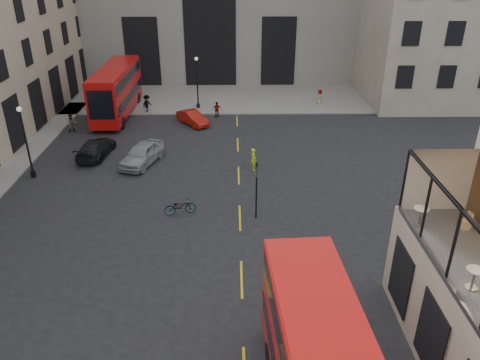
{
  "coord_description": "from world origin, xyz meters",
  "views": [
    {
      "loc": [
        -2.36,
        -12.92,
        15.05
      ],
      "look_at": [
        -2.0,
        11.25,
        3.0
      ],
      "focal_mm": 35.0,
      "sensor_mm": 36.0,
      "label": 1
    }
  ],
  "objects_px": {
    "street_lamp_b": "(197,86)",
    "pedestrian_b": "(147,104)",
    "car_a": "(142,154)",
    "car_b": "(193,118)",
    "cafe_table_far": "(421,214)",
    "pedestrian_d": "(320,97)",
    "pedestrian_a": "(72,123)",
    "street_lamp_a": "(27,147)",
    "bus_far": "(116,88)",
    "cyclist": "(253,159)",
    "car_c": "(96,148)",
    "cafe_chair_d": "(465,224)",
    "pedestrian_c": "(217,110)",
    "cafe_table_mid": "(474,276)",
    "traffic_light_far": "(93,104)",
    "bicycle": "(180,206)",
    "traffic_light_near": "(257,183)"
  },
  "relations": [
    {
      "from": "street_lamp_b",
      "to": "pedestrian_b",
      "type": "distance_m",
      "value": 5.4
    },
    {
      "from": "car_a",
      "to": "car_b",
      "type": "distance_m",
      "value": 9.51
    },
    {
      "from": "cafe_table_far",
      "to": "pedestrian_d",
      "type": "bearing_deg",
      "value": 87.43
    },
    {
      "from": "pedestrian_a",
      "to": "street_lamp_a",
      "type": "bearing_deg",
      "value": -105.89
    },
    {
      "from": "street_lamp_b",
      "to": "cafe_table_far",
      "type": "bearing_deg",
      "value": -69.35
    },
    {
      "from": "bus_far",
      "to": "cyclist",
      "type": "bearing_deg",
      "value": -45.72
    },
    {
      "from": "street_lamp_b",
      "to": "car_b",
      "type": "distance_m",
      "value": 5.1
    },
    {
      "from": "pedestrian_b",
      "to": "pedestrian_d",
      "type": "relative_size",
      "value": 1.14
    },
    {
      "from": "car_c",
      "to": "cafe_chair_d",
      "type": "height_order",
      "value": "cafe_chair_d"
    },
    {
      "from": "bus_far",
      "to": "car_c",
      "type": "relative_size",
      "value": 2.47
    },
    {
      "from": "bus_far",
      "to": "pedestrian_c",
      "type": "height_order",
      "value": "bus_far"
    },
    {
      "from": "street_lamp_b",
      "to": "pedestrian_a",
      "type": "xyz_separation_m",
      "value": [
        -10.94,
        -6.71,
        -1.55
      ]
    },
    {
      "from": "bus_far",
      "to": "pedestrian_a",
      "type": "relative_size",
      "value": 6.99
    },
    {
      "from": "street_lamp_a",
      "to": "car_a",
      "type": "height_order",
      "value": "street_lamp_a"
    },
    {
      "from": "car_b",
      "to": "pedestrian_d",
      "type": "height_order",
      "value": "pedestrian_d"
    },
    {
      "from": "pedestrian_c",
      "to": "car_a",
      "type": "bearing_deg",
      "value": 50.23
    },
    {
      "from": "car_b",
      "to": "pedestrian_c",
      "type": "relative_size",
      "value": 2.5
    },
    {
      "from": "pedestrian_b",
      "to": "pedestrian_c",
      "type": "distance_m",
      "value": 7.2
    },
    {
      "from": "cafe_table_mid",
      "to": "cafe_chair_d",
      "type": "relative_size",
      "value": 1.02
    },
    {
      "from": "street_lamp_a",
      "to": "pedestrian_d",
      "type": "bearing_deg",
      "value": 35.9
    },
    {
      "from": "cafe_chair_d",
      "to": "bus_far",
      "type": "bearing_deg",
      "value": 126.03
    },
    {
      "from": "traffic_light_far",
      "to": "cafe_table_mid",
      "type": "xyz_separation_m",
      "value": [
        20.76,
        -28.35,
        2.68
      ]
    },
    {
      "from": "pedestrian_a",
      "to": "car_a",
      "type": "bearing_deg",
      "value": -58.54
    },
    {
      "from": "pedestrian_c",
      "to": "pedestrian_d",
      "type": "xyz_separation_m",
      "value": [
        10.79,
        3.97,
        0.04
      ]
    },
    {
      "from": "cafe_chair_d",
      "to": "street_lamp_a",
      "type": "bearing_deg",
      "value": 148.91
    },
    {
      "from": "street_lamp_a",
      "to": "pedestrian_b",
      "type": "relative_size",
      "value": 2.87
    },
    {
      "from": "car_a",
      "to": "car_b",
      "type": "height_order",
      "value": "car_a"
    },
    {
      "from": "car_a",
      "to": "cafe_table_mid",
      "type": "distance_m",
      "value": 25.95
    },
    {
      "from": "car_a",
      "to": "cyclist",
      "type": "xyz_separation_m",
      "value": [
        8.53,
        -1.22,
        0.04
      ]
    },
    {
      "from": "traffic_light_far",
      "to": "car_c",
      "type": "bearing_deg",
      "value": -75.25
    },
    {
      "from": "bicycle",
      "to": "pedestrian_b",
      "type": "distance_m",
      "value": 20.76
    },
    {
      "from": "bicycle",
      "to": "cyclist",
      "type": "distance_m",
      "value": 8.09
    },
    {
      "from": "cyclist",
      "to": "street_lamp_a",
      "type": "bearing_deg",
      "value": 77.33
    },
    {
      "from": "traffic_light_far",
      "to": "cafe_table_mid",
      "type": "distance_m",
      "value": 35.24
    },
    {
      "from": "pedestrian_b",
      "to": "pedestrian_c",
      "type": "bearing_deg",
      "value": -71.42
    },
    {
      "from": "pedestrian_d",
      "to": "traffic_light_far",
      "type": "bearing_deg",
      "value": 97.16
    },
    {
      "from": "cyclist",
      "to": "pedestrian_c",
      "type": "xyz_separation_m",
      "value": [
        -3.08,
        12.23,
        -0.08
      ]
    },
    {
      "from": "cafe_chair_d",
      "to": "car_c",
      "type": "bearing_deg",
      "value": 138.17
    },
    {
      "from": "bus_far",
      "to": "pedestrian_d",
      "type": "relative_size",
      "value": 7.24
    },
    {
      "from": "pedestrian_d",
      "to": "bicycle",
      "type": "bearing_deg",
      "value": 139.78
    },
    {
      "from": "bus_far",
      "to": "pedestrian_a",
      "type": "distance_m",
      "value": 6.19
    },
    {
      "from": "cafe_table_mid",
      "to": "cafe_table_far",
      "type": "distance_m",
      "value": 4.09
    },
    {
      "from": "traffic_light_near",
      "to": "street_lamp_a",
      "type": "xyz_separation_m",
      "value": [
        -16.0,
        6.0,
        -0.03
      ]
    },
    {
      "from": "cyclist",
      "to": "car_c",
      "type": "bearing_deg",
      "value": 61.12
    },
    {
      "from": "traffic_light_far",
      "to": "car_c",
      "type": "xyz_separation_m",
      "value": [
        1.63,
        -6.19,
        -1.73
      ]
    },
    {
      "from": "car_c",
      "to": "pedestrian_d",
      "type": "height_order",
      "value": "pedestrian_d"
    },
    {
      "from": "car_c",
      "to": "pedestrian_b",
      "type": "xyz_separation_m",
      "value": [
        2.35,
        10.84,
        0.23
      ]
    },
    {
      "from": "pedestrian_d",
      "to": "pedestrian_a",
      "type": "bearing_deg",
      "value": 97.31
    },
    {
      "from": "street_lamp_b",
      "to": "bus_far",
      "type": "xyz_separation_m",
      "value": [
        -7.84,
        -1.66,
        0.25
      ]
    },
    {
      "from": "pedestrian_b",
      "to": "pedestrian_a",
      "type": "bearing_deg",
      "value": 161.9
    }
  ]
}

